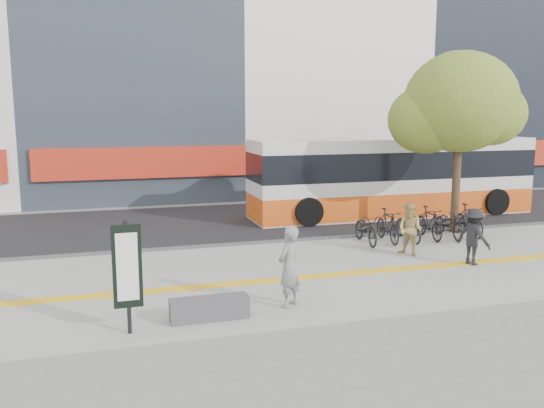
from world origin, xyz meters
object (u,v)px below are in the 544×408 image
object	(u,v)px
bus	(393,179)
pedestrian_dark	(473,237)
bench	(209,308)
signboard	(127,268)
pedestrian_tan	(410,229)
seated_woman	(289,267)
street_tree	(458,104)

from	to	relation	value
bus	pedestrian_dark	xyz separation A→B (m)	(-1.66, -7.64, -0.67)
bench	bus	size ratio (longest dim) A/B	0.14
signboard	pedestrian_tan	world-z (taller)	signboard
bench	pedestrian_dark	world-z (taller)	pedestrian_dark
seated_woman	street_tree	bearing A→B (deg)	176.55
signboard	bus	xyz separation A→B (m)	(11.03, 10.01, 0.17)
seated_woman	pedestrian_dark	xyz separation A→B (m)	(5.97, 1.80, -0.11)
bench	seated_woman	bearing A→B (deg)	8.38
seated_woman	pedestrian_tan	bearing A→B (deg)	174.28
signboard	pedestrian_dark	size ratio (longest dim) A/B	1.40
bench	seated_woman	distance (m)	1.94
bench	pedestrian_tan	size ratio (longest dim) A/B	1.03
bench	bus	distance (m)	13.58
pedestrian_tan	signboard	bearing A→B (deg)	-96.75
signboard	pedestrian_dark	xyz separation A→B (m)	(9.37, 2.37, -0.50)
street_tree	pedestrian_dark	size ratio (longest dim) A/B	4.03
bench	seated_woman	xyz separation A→B (m)	(1.80, 0.27, 0.67)
street_tree	seated_woman	xyz separation A→B (m)	(-7.98, -5.76, -3.54)
street_tree	bench	bearing A→B (deg)	-148.38
signboard	street_tree	size ratio (longest dim) A/B	0.35
bus	seated_woman	bearing A→B (deg)	-128.96
bench	pedestrian_dark	distance (m)	8.06
pedestrian_tan	bench	bearing A→B (deg)	-93.76
signboard	street_tree	xyz separation A→B (m)	(11.38, 6.33, 3.15)
street_tree	pedestrian_tan	world-z (taller)	street_tree
street_tree	pedestrian_tan	distance (m)	5.47
street_tree	pedestrian_dark	xyz separation A→B (m)	(-2.01, -3.96, -3.65)
bench	street_tree	world-z (taller)	street_tree
signboard	bench	bearing A→B (deg)	10.81
signboard	seated_woman	world-z (taller)	signboard
street_tree	seated_woman	bearing A→B (deg)	-144.20
street_tree	pedestrian_dark	world-z (taller)	street_tree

